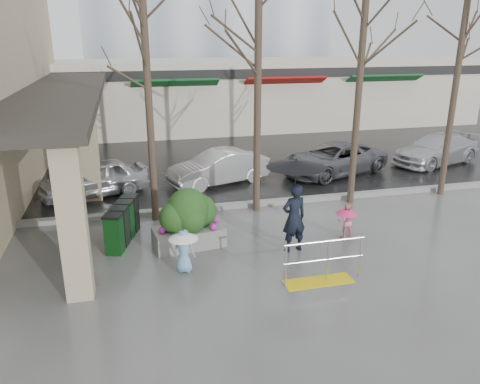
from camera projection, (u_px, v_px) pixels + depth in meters
name	position (u px, v px, depth m)	size (l,w,h in m)	color
ground	(250.00, 265.00, 11.46)	(120.00, 120.00, 0.00)	#51514F
street_asphalt	(165.00, 119.00, 31.70)	(120.00, 36.00, 0.01)	black
curb	(217.00, 207.00, 15.12)	(120.00, 0.30, 0.15)	gray
canopy_slab	(61.00, 87.00, 16.57)	(2.80, 18.00, 0.25)	#2D2823
pillar_front	(72.00, 220.00, 9.55)	(0.55, 0.55, 3.50)	tan
pillar_back	(90.00, 149.00, 15.53)	(0.55, 0.55, 3.50)	tan
storefront_row	(203.00, 95.00, 27.82)	(34.00, 6.74, 4.00)	beige
handrail	(322.00, 267.00, 10.55)	(1.90, 0.50, 1.03)	yellow
tree_west	(145.00, 45.00, 12.70)	(3.20, 3.20, 6.80)	#382B21
tree_midwest	(258.00, 39.00, 13.39)	(3.20, 3.20, 7.00)	#382B21
tree_mideast	(362.00, 52.00, 14.27)	(3.20, 3.20, 6.50)	#382B21
tree_east	(463.00, 34.00, 14.91)	(3.20, 3.20, 7.20)	#382B21
woman	(295.00, 195.00, 11.74)	(1.50, 1.50, 2.48)	black
child_pink	(346.00, 218.00, 12.84)	(0.61, 0.61, 0.98)	pink
child_blue	(184.00, 246.00, 10.94)	(0.71, 0.71, 1.06)	#70A1C8
planter	(188.00, 219.00, 12.27)	(1.94, 1.15, 1.60)	slate
news_boxes	(123.00, 223.00, 12.61)	(0.98, 1.95, 1.06)	#0D3B12
car_a	(94.00, 178.00, 16.23)	(1.49, 3.70, 1.26)	#AEAEB3
car_b	(219.00, 167.00, 17.58)	(1.33, 3.82, 1.26)	silver
car_c	(333.00, 159.00, 18.83)	(2.09, 4.53, 1.26)	slate
car_d	(436.00, 149.00, 20.40)	(1.77, 4.34, 1.26)	silver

